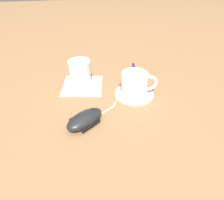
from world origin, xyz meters
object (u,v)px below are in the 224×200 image
Objects in this scene: computer_mouse at (85,119)px; pen at (135,70)px; coffee_cup at (135,84)px; drinking_glass at (80,74)px; saucer at (135,93)px.

computer_mouse is 0.35m from pen.
coffee_cup is at bearing -103.26° from pen.
drinking_glass is at bearing 92.24° from computer_mouse.
coffee_cup is at bearing -25.47° from drinking_glass.
saucer is 1.10× the size of coffee_cup.
coffee_cup is 0.94× the size of computer_mouse.
coffee_cup is at bearing 36.15° from computer_mouse.
saucer is 0.87× the size of pen.
drinking_glass is (-0.17, 0.08, 0.04)m from saucer.
computer_mouse is 0.84× the size of pen.
coffee_cup is 0.19m from drinking_glass.
computer_mouse is at bearing -143.18° from saucer.
coffee_cup is at bearing -114.12° from saucer.
pen is at bearing 54.40° from computer_mouse.
pen is at bearing 77.06° from saucer.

